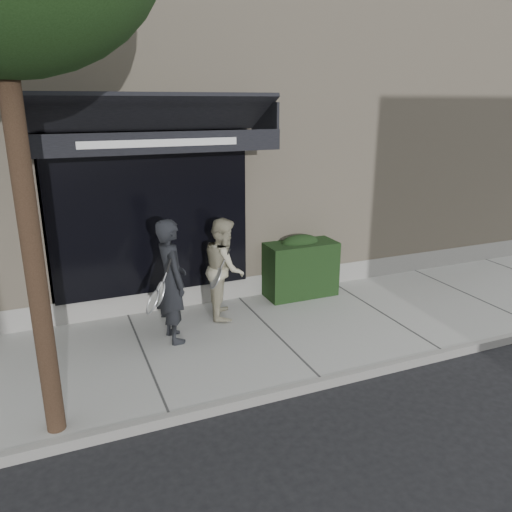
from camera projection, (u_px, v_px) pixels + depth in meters
name	position (u px, v px, depth m)	size (l,w,h in m)	color
ground	(273.00, 338.00, 7.83)	(80.00, 80.00, 0.00)	black
sidewalk	(273.00, 334.00, 7.82)	(20.00, 3.00, 0.12)	#A1A19C
curb	(322.00, 383.00, 6.45)	(20.00, 0.10, 0.14)	gray
building_facade	(184.00, 139.00, 11.39)	(14.30, 8.04, 5.64)	#BAA88D
hedge	(299.00, 266.00, 9.14)	(1.30, 0.70, 1.14)	black
pedestrian_front	(171.00, 281.00, 7.27)	(0.69, 0.81, 1.86)	black
pedestrian_back	(224.00, 268.00, 8.16)	(0.83, 0.95, 1.66)	#B5AE91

